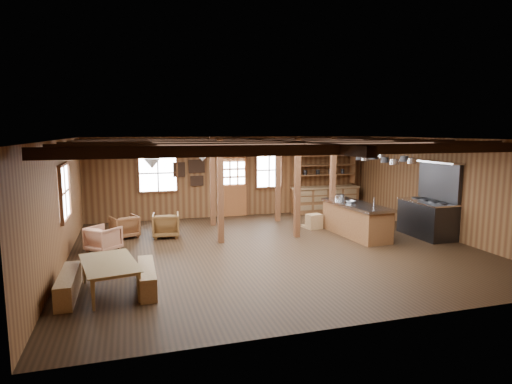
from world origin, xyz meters
TOP-DOWN VIEW (x-y plane):
  - room at (0.00, 0.00)m, footprint 10.04×9.04m
  - ceiling_joists at (0.00, 0.18)m, footprint 9.80×8.82m
  - timber_posts at (0.52, 2.08)m, footprint 3.95×2.35m
  - back_door at (0.00, 4.45)m, footprint 1.02×0.08m
  - window_back_left at (-2.60, 4.46)m, footprint 1.32×0.06m
  - window_back_right at (1.30, 4.46)m, footprint 1.02×0.06m
  - window_left at (-4.96, 0.50)m, footprint 0.14×1.24m
  - notice_boards at (-1.50, 4.46)m, footprint 1.08×0.03m
  - back_counter at (3.40, 4.20)m, footprint 2.55×0.60m
  - pendant_lamps at (-2.25, 1.00)m, footprint 1.86×2.36m
  - pot_rack at (3.27, 0.40)m, footprint 0.38×3.00m
  - kitchen_island at (2.68, 0.65)m, footprint 1.05×2.55m
  - step_stool at (1.89, 1.80)m, footprint 0.57×0.44m
  - commercial_range at (4.64, -0.01)m, footprint 0.90×1.75m
  - dining_table at (-3.90, -1.96)m, footprint 1.21×1.80m
  - bench_wall at (-4.65, -1.96)m, footprint 0.29×1.57m
  - bench_aisle at (-3.26, -1.96)m, footprint 0.30×1.57m
  - armchair_a at (-3.70, 2.30)m, footprint 0.88×0.89m
  - armchair_b at (-2.57, 2.05)m, footprint 0.80×0.82m
  - armchair_c at (-4.20, 1.00)m, footprint 0.98×0.98m
  - counter_pot at (2.53, 1.36)m, footprint 0.29×0.29m
  - bowl at (2.57, 0.78)m, footprint 0.33×0.33m

SIDE VIEW (x-z plane):
  - bench_wall at x=-4.65m, z-range 0.00..0.43m
  - bench_aisle at x=-3.26m, z-range 0.00..0.43m
  - step_stool at x=1.89m, z-range 0.00..0.46m
  - dining_table at x=-3.90m, z-range 0.00..0.58m
  - armchair_a at x=-3.70m, z-range 0.00..0.64m
  - armchair_c at x=-4.20m, z-range 0.00..0.64m
  - armchair_b at x=-2.57m, z-range 0.00..0.69m
  - kitchen_island at x=2.68m, z-range -0.12..1.08m
  - back_counter at x=3.40m, z-range -0.62..1.83m
  - commercial_range at x=4.64m, z-range -0.40..1.76m
  - back_door at x=0.00m, z-range -0.19..1.96m
  - bowl at x=2.57m, z-range 0.94..1.01m
  - counter_pot at x=2.53m, z-range 0.94..1.11m
  - room at x=0.00m, z-range -0.02..2.82m
  - timber_posts at x=0.52m, z-range 0.00..2.80m
  - window_back_left at x=-2.60m, z-range 0.94..2.26m
  - window_back_right at x=1.30m, z-range 0.94..2.26m
  - window_left at x=-4.96m, z-range 0.94..2.26m
  - notice_boards at x=-1.50m, z-range 1.19..2.09m
  - pendant_lamps at x=-2.25m, z-range 1.92..2.58m
  - pot_rack at x=3.27m, z-range 2.02..2.48m
  - ceiling_joists at x=0.00m, z-range 2.59..2.77m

